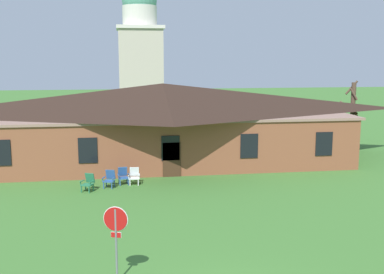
{
  "coord_description": "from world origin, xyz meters",
  "views": [
    {
      "loc": [
        -2.85,
        -11.89,
        7.02
      ],
      "look_at": [
        0.34,
        9.31,
        3.46
      ],
      "focal_mm": 44.18,
      "sensor_mm": 36.0,
      "label": 1
    }
  ],
  "objects_px": {
    "stop_sign": "(116,229)",
    "lawn_chair_near_door": "(110,178)",
    "lawn_chair_by_porch": "(88,182)",
    "lawn_chair_middle": "(134,176)",
    "lawn_chair_left_end": "(123,175)"
  },
  "relations": [
    {
      "from": "stop_sign",
      "to": "lawn_chair_near_door",
      "type": "distance_m",
      "value": 11.54
    },
    {
      "from": "stop_sign",
      "to": "lawn_chair_by_porch",
      "type": "bearing_deg",
      "value": 98.33
    },
    {
      "from": "lawn_chair_near_door",
      "to": "lawn_chair_middle",
      "type": "xyz_separation_m",
      "value": [
        1.37,
        0.45,
        0.0
      ]
    },
    {
      "from": "lawn_chair_by_porch",
      "to": "lawn_chair_near_door",
      "type": "relative_size",
      "value": 1.0
    },
    {
      "from": "lawn_chair_left_end",
      "to": "lawn_chair_middle",
      "type": "xyz_separation_m",
      "value": [
        0.63,
        -0.13,
        0.0
      ]
    },
    {
      "from": "stop_sign",
      "to": "lawn_chair_middle",
      "type": "relative_size",
      "value": 2.62
    },
    {
      "from": "lawn_chair_by_porch",
      "to": "lawn_chair_near_door",
      "type": "distance_m",
      "value": 1.27
    },
    {
      "from": "stop_sign",
      "to": "lawn_chair_by_porch",
      "type": "height_order",
      "value": "stop_sign"
    },
    {
      "from": "lawn_chair_by_porch",
      "to": "stop_sign",
      "type": "bearing_deg",
      "value": -81.67
    },
    {
      "from": "lawn_chair_left_end",
      "to": "lawn_chair_middle",
      "type": "bearing_deg",
      "value": -11.75
    },
    {
      "from": "stop_sign",
      "to": "lawn_chair_left_end",
      "type": "xyz_separation_m",
      "value": [
        0.27,
        12.04,
        -1.27
      ]
    },
    {
      "from": "stop_sign",
      "to": "lawn_chair_left_end",
      "type": "bearing_deg",
      "value": 88.73
    },
    {
      "from": "lawn_chair_by_porch",
      "to": "lawn_chair_middle",
      "type": "height_order",
      "value": "same"
    },
    {
      "from": "lawn_chair_left_end",
      "to": "stop_sign",
      "type": "bearing_deg",
      "value": -91.27
    },
    {
      "from": "lawn_chair_near_door",
      "to": "stop_sign",
      "type": "bearing_deg",
      "value": -87.61
    }
  ]
}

